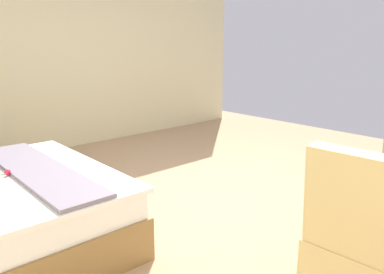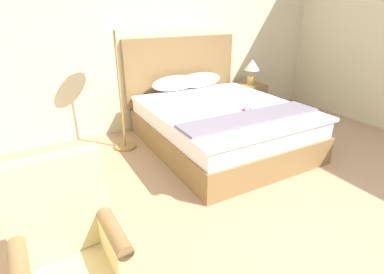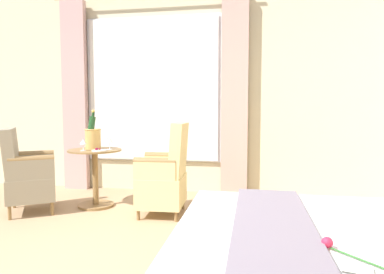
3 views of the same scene
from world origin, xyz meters
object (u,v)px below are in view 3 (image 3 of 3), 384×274
object	(u,v)px
wine_glass_near_bucket	(83,142)
wine_glass_near_edge	(110,141)
armchair_by_window	(166,176)
champagne_bucket	(93,136)
armchair_facing_bed	(27,174)
snack_plate	(99,150)
side_table_round	(95,174)

from	to	relation	value
wine_glass_near_bucket	wine_glass_near_edge	bearing A→B (deg)	123.71
armchair_by_window	champagne_bucket	bearing A→B (deg)	-102.85
wine_glass_near_edge	armchair_facing_bed	world-z (taller)	armchair_facing_bed
wine_glass_near_edge	armchair_by_window	bearing A→B (deg)	75.90
wine_glass_near_bucket	armchair_by_window	xyz separation A→B (m)	(0.02, 1.00, -0.36)
champagne_bucket	wine_glass_near_edge	xyz separation A→B (m)	(0.04, 0.23, -0.05)
champagne_bucket	wine_glass_near_edge	bearing A→B (deg)	81.14
wine_glass_near_edge	snack_plate	world-z (taller)	wine_glass_near_edge
snack_plate	champagne_bucket	bearing A→B (deg)	-138.12
wine_glass_near_edge	armchair_by_window	size ratio (longest dim) A/B	0.14
champagne_bucket	wine_glass_near_edge	size ratio (longest dim) A/B	3.20
champagne_bucket	snack_plate	bearing A→B (deg)	41.88
armchair_by_window	armchair_facing_bed	world-z (taller)	armchair_by_window
wine_glass_near_bucket	wine_glass_near_edge	distance (m)	0.31
wine_glass_near_bucket	wine_glass_near_edge	world-z (taller)	wine_glass_near_edge
armchair_by_window	wine_glass_near_bucket	bearing A→B (deg)	-90.89
champagne_bucket	wine_glass_near_bucket	size ratio (longest dim) A/B	3.55
wine_glass_near_bucket	snack_plate	distance (m)	0.21
wine_glass_near_bucket	snack_plate	xyz separation A→B (m)	(-0.02, 0.19, -0.09)
wine_glass_near_edge	snack_plate	bearing A→B (deg)	-23.51
champagne_bucket	wine_glass_near_edge	world-z (taller)	champagne_bucket
wine_glass_near_bucket	armchair_facing_bed	size ratio (longest dim) A/B	0.14
champagne_bucket	armchair_facing_bed	bearing A→B (deg)	-56.64
snack_plate	wine_glass_near_edge	bearing A→B (deg)	156.49
champagne_bucket	wine_glass_near_bucket	xyz separation A→B (m)	(0.21, -0.02, -0.06)
side_table_round	snack_plate	bearing A→B (deg)	42.36
wine_glass_near_bucket	snack_plate	size ratio (longest dim) A/B	0.78
wine_glass_near_bucket	armchair_by_window	size ratio (longest dim) A/B	0.13
armchair_facing_bed	snack_plate	bearing A→B (deg)	105.65
armchair_by_window	snack_plate	bearing A→B (deg)	-92.42
wine_glass_near_edge	snack_plate	size ratio (longest dim) A/B	0.86
side_table_round	armchair_by_window	size ratio (longest dim) A/B	0.67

